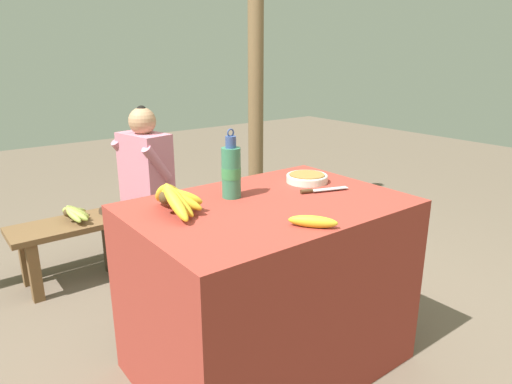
{
  "coord_description": "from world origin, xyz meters",
  "views": [
    {
      "loc": [
        -1.14,
        -1.4,
        1.38
      ],
      "look_at": [
        -0.03,
        0.05,
        0.82
      ],
      "focal_mm": 32.0,
      "sensor_mm": 36.0,
      "label": 1
    }
  ],
  "objects_px": {
    "wooden_bench": "(136,217)",
    "seated_vendor": "(141,178)",
    "water_bottle": "(231,171)",
    "loose_banana_front": "(313,222)",
    "support_post_far": "(256,77)",
    "banana_bunch_ripe": "(174,196)",
    "serving_bowl": "(307,178)",
    "knife": "(318,190)",
    "banana_bunch_green": "(74,212)"
  },
  "relations": [
    {
      "from": "support_post_far",
      "to": "seated_vendor",
      "type": "bearing_deg",
      "value": -166.66
    },
    {
      "from": "banana_bunch_ripe",
      "to": "wooden_bench",
      "type": "relative_size",
      "value": 0.21
    },
    {
      "from": "serving_bowl",
      "to": "loose_banana_front",
      "type": "xyz_separation_m",
      "value": [
        -0.39,
        -0.44,
        -0.0
      ]
    },
    {
      "from": "banana_bunch_green",
      "to": "support_post_far",
      "type": "height_order",
      "value": "support_post_far"
    },
    {
      "from": "serving_bowl",
      "to": "support_post_far",
      "type": "height_order",
      "value": "support_post_far"
    },
    {
      "from": "knife",
      "to": "wooden_bench",
      "type": "xyz_separation_m",
      "value": [
        -0.3,
        1.37,
        -0.46
      ]
    },
    {
      "from": "banana_bunch_green",
      "to": "seated_vendor",
      "type": "bearing_deg",
      "value": -4.94
    },
    {
      "from": "water_bottle",
      "to": "banana_bunch_green",
      "type": "distance_m",
      "value": 1.32
    },
    {
      "from": "support_post_far",
      "to": "loose_banana_front",
      "type": "bearing_deg",
      "value": -122.1
    },
    {
      "from": "knife",
      "to": "wooden_bench",
      "type": "height_order",
      "value": "knife"
    },
    {
      "from": "banana_bunch_ripe",
      "to": "serving_bowl",
      "type": "xyz_separation_m",
      "value": [
        0.71,
        0.01,
        -0.05
      ]
    },
    {
      "from": "banana_bunch_ripe",
      "to": "banana_bunch_green",
      "type": "height_order",
      "value": "banana_bunch_ripe"
    },
    {
      "from": "seated_vendor",
      "to": "loose_banana_front",
      "type": "bearing_deg",
      "value": 76.19
    },
    {
      "from": "water_bottle",
      "to": "wooden_bench",
      "type": "distance_m",
      "value": 1.32
    },
    {
      "from": "wooden_bench",
      "to": "seated_vendor",
      "type": "distance_m",
      "value": 0.28
    },
    {
      "from": "loose_banana_front",
      "to": "wooden_bench",
      "type": "bearing_deg",
      "value": 89.64
    },
    {
      "from": "serving_bowl",
      "to": "water_bottle",
      "type": "bearing_deg",
      "value": 176.78
    },
    {
      "from": "water_bottle",
      "to": "seated_vendor",
      "type": "xyz_separation_m",
      "value": [
        0.07,
        1.15,
        -0.3
      ]
    },
    {
      "from": "water_bottle",
      "to": "seated_vendor",
      "type": "relative_size",
      "value": 0.28
    },
    {
      "from": "wooden_bench",
      "to": "seated_vendor",
      "type": "height_order",
      "value": "seated_vendor"
    },
    {
      "from": "serving_bowl",
      "to": "banana_bunch_green",
      "type": "relative_size",
      "value": 0.68
    },
    {
      "from": "banana_bunch_ripe",
      "to": "knife",
      "type": "height_order",
      "value": "banana_bunch_ripe"
    },
    {
      "from": "knife",
      "to": "seated_vendor",
      "type": "bearing_deg",
      "value": 119.93
    },
    {
      "from": "support_post_far",
      "to": "water_bottle",
      "type": "bearing_deg",
      "value": -130.54
    },
    {
      "from": "support_post_far",
      "to": "banana_bunch_ripe",
      "type": "bearing_deg",
      "value": -136.05
    },
    {
      "from": "serving_bowl",
      "to": "knife",
      "type": "height_order",
      "value": "serving_bowl"
    },
    {
      "from": "banana_bunch_ripe",
      "to": "serving_bowl",
      "type": "distance_m",
      "value": 0.71
    },
    {
      "from": "banana_bunch_ripe",
      "to": "seated_vendor",
      "type": "xyz_separation_m",
      "value": [
        0.36,
        1.18,
        -0.25
      ]
    },
    {
      "from": "water_bottle",
      "to": "seated_vendor",
      "type": "bearing_deg",
      "value": 86.28
    },
    {
      "from": "banana_bunch_ripe",
      "to": "support_post_far",
      "type": "distance_m",
      "value": 2.12
    },
    {
      "from": "banana_bunch_ripe",
      "to": "seated_vendor",
      "type": "height_order",
      "value": "seated_vendor"
    },
    {
      "from": "loose_banana_front",
      "to": "banana_bunch_green",
      "type": "bearing_deg",
      "value": 103.07
    },
    {
      "from": "wooden_bench",
      "to": "support_post_far",
      "type": "relative_size",
      "value": 0.65
    },
    {
      "from": "knife",
      "to": "water_bottle",
      "type": "bearing_deg",
      "value": 171.26
    },
    {
      "from": "loose_banana_front",
      "to": "wooden_bench",
      "type": "xyz_separation_m",
      "value": [
        0.01,
        1.66,
        -0.47
      ]
    },
    {
      "from": "banana_bunch_ripe",
      "to": "serving_bowl",
      "type": "bearing_deg",
      "value": 0.5
    },
    {
      "from": "water_bottle",
      "to": "loose_banana_front",
      "type": "bearing_deg",
      "value": -86.21
    },
    {
      "from": "knife",
      "to": "loose_banana_front",
      "type": "bearing_deg",
      "value": -118.73
    },
    {
      "from": "knife",
      "to": "support_post_far",
      "type": "bearing_deg",
      "value": 79.84
    },
    {
      "from": "water_bottle",
      "to": "support_post_far",
      "type": "bearing_deg",
      "value": 49.46
    },
    {
      "from": "water_bottle",
      "to": "loose_banana_front",
      "type": "xyz_separation_m",
      "value": [
        0.03,
        -0.47,
        -0.09
      ]
    },
    {
      "from": "banana_bunch_ripe",
      "to": "loose_banana_front",
      "type": "bearing_deg",
      "value": -53.76
    },
    {
      "from": "wooden_bench",
      "to": "banana_bunch_green",
      "type": "bearing_deg",
      "value": -179.36
    },
    {
      "from": "wooden_bench",
      "to": "seated_vendor",
      "type": "bearing_deg",
      "value": -50.99
    },
    {
      "from": "knife",
      "to": "banana_bunch_ripe",
      "type": "bearing_deg",
      "value": -174.59
    },
    {
      "from": "seated_vendor",
      "to": "support_post_far",
      "type": "xyz_separation_m",
      "value": [
        1.14,
        0.27,
        0.59
      ]
    },
    {
      "from": "banana_bunch_ripe",
      "to": "water_bottle",
      "type": "distance_m",
      "value": 0.3
    },
    {
      "from": "knife",
      "to": "wooden_bench",
      "type": "distance_m",
      "value": 1.48
    },
    {
      "from": "serving_bowl",
      "to": "knife",
      "type": "distance_m",
      "value": 0.17
    },
    {
      "from": "wooden_bench",
      "to": "banana_bunch_ripe",
      "type": "bearing_deg",
      "value": -105.15
    }
  ]
}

